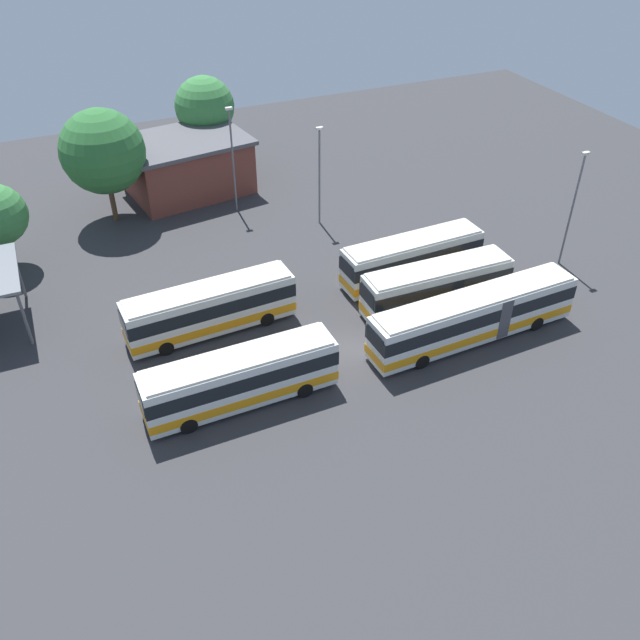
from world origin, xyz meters
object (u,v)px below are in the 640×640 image
at_px(bus_row0_slot2, 474,316).
at_px(tree_south_edge, 103,152).
at_px(bus_row1_slot2, 240,378).
at_px(lamp_post_near_entrance, 573,205).
at_px(bus_row0_slot0, 412,258).
at_px(tree_west_edge, 205,107).
at_px(lamp_post_far_corner, 319,172).
at_px(depot_building, 187,165).
at_px(bus_row0_slot1, 437,286).
at_px(bus_row1_slot0, 210,308).
at_px(lamp_post_mid_lot, 233,156).

xyz_separation_m(bus_row0_slot2, tree_south_edge, (18.56, -26.32, 4.33)).
distance_m(bus_row1_slot2, lamp_post_near_entrance, 28.06).
distance_m(bus_row0_slot0, tree_west_edge, 27.53).
bearing_deg(lamp_post_near_entrance, lamp_post_far_corner, -43.22).
height_order(depot_building, lamp_post_far_corner, lamp_post_far_corner).
height_order(bus_row0_slot1, depot_building, depot_building).
distance_m(bus_row0_slot0, bus_row1_slot2, 17.47).
bearing_deg(bus_row0_slot0, bus_row1_slot0, 0.46).
bearing_deg(bus_row0_slot2, lamp_post_far_corner, -81.64).
height_order(lamp_post_near_entrance, tree_south_edge, tree_south_edge).
relative_size(bus_row1_slot0, tree_south_edge, 1.20).
bearing_deg(bus_row0_slot1, bus_row1_slot2, 13.34).
relative_size(bus_row0_slot2, bus_row1_slot0, 1.29).
xyz_separation_m(lamp_post_near_entrance, tree_west_edge, (19.54, -28.77, 0.98)).
xyz_separation_m(lamp_post_near_entrance, tree_south_edge, (30.19, -21.14, 1.19)).
distance_m(lamp_post_mid_lot, tree_west_edge, 10.16).
distance_m(depot_building, lamp_post_near_entrance, 33.33).
xyz_separation_m(bus_row0_slot0, tree_south_edge, (18.48, -18.43, 4.33)).
distance_m(bus_row1_slot2, tree_west_edge, 34.79).
distance_m(bus_row0_slot1, tree_south_edge, 29.12).
bearing_deg(lamp_post_mid_lot, lamp_post_near_entrance, 137.11).
xyz_separation_m(bus_row1_slot0, lamp_post_near_entrance, (-27.07, 2.58, 3.15)).
relative_size(bus_row0_slot2, lamp_post_far_corner, 1.76).
relative_size(bus_row1_slot0, bus_row1_slot2, 1.00).
height_order(bus_row1_slot2, tree_west_edge, tree_west_edge).
xyz_separation_m(bus_row0_slot1, tree_west_edge, (7.53, -29.97, 4.13)).
relative_size(depot_building, lamp_post_mid_lot, 1.30).
relative_size(bus_row0_slot0, bus_row0_slot2, 0.74).
bearing_deg(depot_building, lamp_post_far_corner, 128.71).
xyz_separation_m(bus_row0_slot1, lamp_post_far_corner, (2.36, -14.72, 2.80)).
bearing_deg(bus_row0_slot0, tree_south_edge, -44.92).
bearing_deg(tree_west_edge, lamp_post_far_corner, 108.70).
bearing_deg(lamp_post_near_entrance, lamp_post_mid_lot, -42.89).
relative_size(bus_row1_slot2, tree_south_edge, 1.20).
relative_size(bus_row0_slot0, bus_row1_slot0, 0.95).
bearing_deg(depot_building, tree_south_edge, 22.15).
distance_m(bus_row1_slot0, lamp_post_near_entrance, 27.37).
distance_m(bus_row0_slot0, bus_row0_slot1, 3.92).
height_order(bus_row1_slot0, lamp_post_mid_lot, lamp_post_mid_lot).
relative_size(bus_row1_slot0, tree_west_edge, 1.31).
bearing_deg(lamp_post_near_entrance, bus_row0_slot1, 5.71).
height_order(bus_row0_slot1, lamp_post_near_entrance, lamp_post_near_entrance).
bearing_deg(lamp_post_far_corner, bus_row1_slot2, 54.57).
relative_size(bus_row0_slot0, lamp_post_far_corner, 1.30).
bearing_deg(lamp_post_mid_lot, lamp_post_far_corner, 137.98).
height_order(bus_row1_slot0, lamp_post_far_corner, lamp_post_far_corner).
bearing_deg(tree_south_edge, bus_row1_slot0, 99.56).
xyz_separation_m(bus_row1_slot0, tree_west_edge, (-7.53, -26.18, 4.13)).
xyz_separation_m(bus_row0_slot0, bus_row0_slot2, (-0.08, 7.89, 0.00)).
relative_size(bus_row0_slot1, bus_row1_slot2, 0.94).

